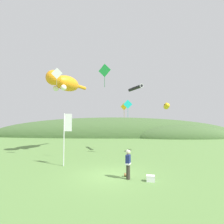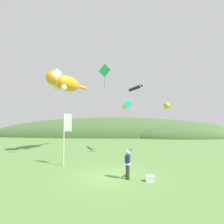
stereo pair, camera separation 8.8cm
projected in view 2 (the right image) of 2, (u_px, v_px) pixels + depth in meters
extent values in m
plane|color=#5B8442|center=(111.00, 176.00, 11.36)|extent=(120.00, 120.00, 0.00)
ellipsoid|color=#426033|center=(114.00, 136.00, 40.84)|extent=(58.97, 10.79, 8.83)
ellipsoid|color=#426033|center=(183.00, 138.00, 36.89)|extent=(20.79, 7.08, 5.56)
cylinder|color=#332D28|center=(128.00, 172.00, 10.71)|extent=(0.24, 0.24, 0.88)
cube|color=navy|center=(128.00, 160.00, 10.74)|extent=(0.36, 0.46, 0.60)
cube|color=white|center=(128.00, 164.00, 10.73)|extent=(0.38, 0.48, 0.10)
sphere|color=beige|center=(128.00, 153.00, 10.77)|extent=(0.20, 0.20, 0.20)
cylinder|color=beige|center=(128.00, 152.00, 10.77)|extent=(0.30, 0.30, 0.09)
cylinder|color=beige|center=(128.00, 151.00, 10.77)|extent=(0.20, 0.20, 0.07)
cylinder|color=olive|center=(125.00, 175.00, 11.20)|extent=(0.15, 0.18, 0.18)
cylinder|color=brown|center=(124.00, 175.00, 11.21)|extent=(0.01, 0.24, 0.24)
cylinder|color=brown|center=(126.00, 175.00, 11.20)|extent=(0.01, 0.24, 0.24)
cube|color=white|center=(150.00, 179.00, 10.28)|extent=(0.53, 0.40, 0.30)
cube|color=white|center=(150.00, 176.00, 10.29)|extent=(0.54, 0.41, 0.06)
cylinder|color=silver|center=(64.00, 139.00, 13.99)|extent=(0.08, 0.08, 4.20)
cube|color=white|center=(68.00, 122.00, 14.06)|extent=(0.60, 0.03, 1.40)
ellipsoid|color=orange|center=(68.00, 84.00, 21.02)|extent=(3.33, 4.26, 1.80)
ellipsoid|color=white|center=(67.00, 86.00, 20.84)|extent=(1.98, 2.69, 0.99)
sphere|color=orange|center=(54.00, 78.00, 18.90)|extent=(1.62, 1.62, 1.62)
cone|color=#55330A|center=(57.00, 72.00, 18.74)|extent=(0.76, 0.76, 0.54)
cone|color=#55330A|center=(51.00, 73.00, 19.11)|extent=(0.76, 0.76, 0.54)
sphere|color=white|center=(64.00, 88.00, 19.55)|extent=(0.65, 0.65, 0.65)
sphere|color=white|center=(56.00, 88.00, 19.99)|extent=(0.65, 0.65, 0.65)
cylinder|color=orange|center=(81.00, 87.00, 23.65)|extent=(1.19, 1.99, 0.43)
ellipsoid|color=gold|center=(167.00, 106.00, 18.76)|extent=(1.05, 1.82, 0.60)
cone|color=gold|center=(167.00, 107.00, 19.86)|extent=(0.72, 0.69, 0.60)
cone|color=gold|center=(167.00, 103.00, 18.73)|extent=(0.34, 0.34, 0.28)
sphere|color=black|center=(165.00, 105.00, 18.29)|extent=(0.14, 0.14, 0.14)
cylinder|color=black|center=(135.00, 88.00, 20.01)|extent=(1.38, 2.78, 0.36)
torus|color=white|center=(142.00, 86.00, 18.68)|extent=(0.43, 0.22, 0.44)
cube|color=green|center=(105.00, 70.00, 15.06)|extent=(1.08, 0.49, 1.17)
cylinder|color=black|center=(105.00, 70.00, 15.07)|extent=(0.73, 0.33, 0.02)
cube|color=#1A7C35|center=(105.00, 82.00, 15.01)|extent=(0.03, 0.02, 0.90)
cube|color=yellow|center=(124.00, 107.00, 21.32)|extent=(0.84, 0.42, 0.93)
cylinder|color=black|center=(124.00, 107.00, 21.33)|extent=(0.57, 0.29, 0.02)
cube|color=#A98511|center=(124.00, 114.00, 21.27)|extent=(0.03, 0.02, 0.90)
cube|color=white|center=(57.00, 73.00, 16.82)|extent=(1.10, 0.04, 1.10)
cylinder|color=black|center=(57.00, 73.00, 16.83)|extent=(0.74, 0.03, 0.02)
cube|color=#A9A9A9|center=(57.00, 84.00, 16.77)|extent=(0.03, 0.01, 0.90)
cube|color=#19BFBF|center=(128.00, 104.00, 18.41)|extent=(0.96, 0.09, 0.96)
cylinder|color=black|center=(128.00, 104.00, 18.42)|extent=(0.65, 0.06, 0.02)
cube|color=#118585|center=(128.00, 113.00, 18.36)|extent=(0.03, 0.01, 0.90)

